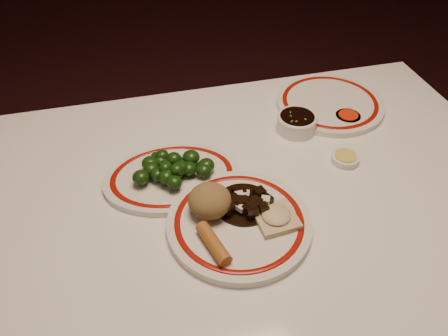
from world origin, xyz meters
TOP-DOWN VIEW (x-y plane):
  - dining_table at (0.00, 0.00)m, footprint 1.20×0.90m
  - main_plate at (-0.07, -0.07)m, footprint 0.29×0.29m
  - rice_mound at (-0.12, -0.03)m, footprint 0.09×0.09m
  - spring_roll at (-0.14, -0.12)m, footprint 0.05×0.10m
  - fried_wonton at (-0.00, -0.08)m, footprint 0.08×0.08m
  - stirfry_heap at (-0.05, -0.04)m, footprint 0.12×0.12m
  - broccoli_plate at (-0.18, 0.10)m, footprint 0.31×0.27m
  - broccoli_pile at (-0.18, 0.10)m, footprint 0.18×0.12m
  - soy_bowl at (0.15, 0.20)m, footprint 0.10×0.10m
  - sweet_sour_dish at (0.29, 0.21)m, footprint 0.06×0.06m
  - mustard_dish at (0.22, 0.06)m, footprint 0.06×0.06m
  - far_plate at (0.28, 0.28)m, footprint 0.31×0.31m

SIDE VIEW (x-z plane):
  - dining_table at x=0.00m, z-range 0.28..1.03m
  - sweet_sour_dish at x=0.29m, z-range 0.75..0.77m
  - mustard_dish at x=0.22m, z-range 0.75..0.77m
  - broccoli_plate at x=-0.18m, z-range 0.75..0.77m
  - far_plate at x=0.28m, z-range 0.75..0.77m
  - main_plate at x=-0.07m, z-range 0.75..0.77m
  - soy_bowl at x=0.15m, z-range 0.75..0.79m
  - fried_wonton at x=0.00m, z-range 0.77..0.79m
  - stirfry_heap at x=-0.05m, z-range 0.76..0.80m
  - spring_roll at x=-0.14m, z-range 0.77..0.79m
  - broccoli_pile at x=-0.18m, z-range 0.76..0.81m
  - rice_mound at x=-0.12m, z-range 0.77..0.83m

